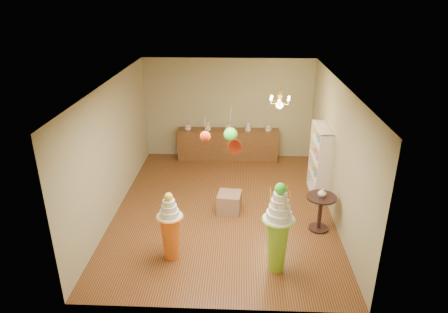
{
  "coord_description": "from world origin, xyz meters",
  "views": [
    {
      "loc": [
        0.36,
        -8.27,
        4.85
      ],
      "look_at": [
        0.01,
        0.0,
        1.33
      ],
      "focal_mm": 32.0,
      "sensor_mm": 36.0,
      "label": 1
    }
  ],
  "objects_px": {
    "round_table": "(320,208)",
    "pedestal_orange": "(171,231)",
    "pedestal_green": "(278,234)",
    "sideboard": "(228,144)"
  },
  "relations": [
    {
      "from": "pedestal_green",
      "to": "round_table",
      "type": "relative_size",
      "value": 2.2
    },
    {
      "from": "pedestal_orange",
      "to": "pedestal_green",
      "type": "bearing_deg",
      "value": -8.1
    },
    {
      "from": "sideboard",
      "to": "pedestal_green",
      "type": "bearing_deg",
      "value": -78.3
    },
    {
      "from": "pedestal_green",
      "to": "round_table",
      "type": "height_order",
      "value": "pedestal_green"
    },
    {
      "from": "pedestal_green",
      "to": "pedestal_orange",
      "type": "height_order",
      "value": "pedestal_green"
    },
    {
      "from": "pedestal_green",
      "to": "sideboard",
      "type": "xyz_separation_m",
      "value": [
        -1.07,
        5.17,
        -0.3
      ]
    },
    {
      "from": "pedestal_green",
      "to": "sideboard",
      "type": "height_order",
      "value": "pedestal_green"
    },
    {
      "from": "pedestal_green",
      "to": "pedestal_orange",
      "type": "bearing_deg",
      "value": 171.9
    },
    {
      "from": "pedestal_orange",
      "to": "round_table",
      "type": "height_order",
      "value": "pedestal_orange"
    },
    {
      "from": "round_table",
      "to": "pedestal_orange",
      "type": "bearing_deg",
      "value": -160.09
    }
  ]
}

